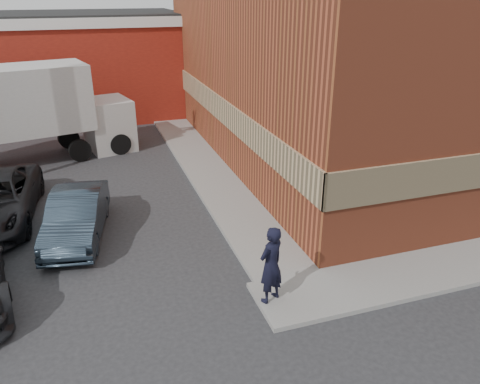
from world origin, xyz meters
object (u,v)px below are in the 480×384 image
object	(u,v)px
warehouse	(38,66)
box_truck	(31,108)
man	(271,265)
sedan	(76,216)
brick_building	(375,42)

from	to	relation	value
warehouse	box_truck	bearing A→B (deg)	-89.23
warehouse	man	xyz separation A→B (m)	(5.80, -20.80, -1.74)
warehouse	sedan	distance (m)	16.19
sedan	box_truck	size ratio (longest dim) A/B	0.49
sedan	box_truck	xyz separation A→B (m)	(-1.49, 7.64, 1.61)
brick_building	sedan	bearing A→B (deg)	-158.94
brick_building	warehouse	world-z (taller)	brick_building
brick_building	man	world-z (taller)	brick_building
man	box_truck	world-z (taller)	box_truck
brick_building	box_truck	xyz separation A→B (m)	(-14.38, 2.68, -2.39)
box_truck	sedan	bearing A→B (deg)	-91.83
warehouse	sedan	world-z (taller)	warehouse
warehouse	box_truck	size ratio (longest dim) A/B	1.95
brick_building	box_truck	size ratio (longest dim) A/B	2.18
brick_building	sedan	size ratio (longest dim) A/B	4.43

